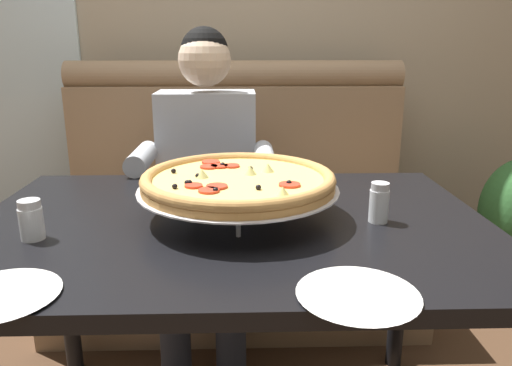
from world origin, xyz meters
name	(u,v)px	position (x,y,z in m)	size (l,w,h in m)	color
back_wall_with_window	(235,6)	(0.00, 1.51, 1.40)	(6.00, 0.12, 2.80)	tan
booth_bench	(236,221)	(0.00, 0.94, 0.40)	(1.63, 0.78, 1.13)	#937556
dining_table	(232,248)	(0.00, 0.00, 0.67)	(1.37, 0.94, 0.75)	black
diner_main	(206,172)	(-0.11, 0.67, 0.71)	(0.54, 0.64, 1.27)	#2D3342
pizza	(238,181)	(0.02, 0.02, 0.85)	(0.54, 0.54, 0.13)	silver
shaker_oregano	(31,223)	(-0.47, -0.12, 0.80)	(0.06, 0.06, 0.10)	white
shaker_pepper_flakes	(379,205)	(0.39, -0.03, 0.80)	(0.05, 0.05, 0.11)	white
plate_near_left	(358,291)	(0.24, -0.42, 0.76)	(0.23, 0.23, 0.02)	white
patio_chair	(5,149)	(-1.57, 2.05, 0.52)	(0.40, 0.40, 0.86)	black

